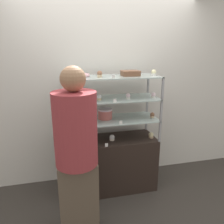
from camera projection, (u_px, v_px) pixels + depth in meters
ground_plane at (112, 186)px, 3.07m from camera, size 20.00×20.00×0.00m
back_wall at (106, 90)px, 3.06m from camera, size 8.00×0.05×2.60m
display_base at (112, 163)px, 2.97m from camera, size 1.15×0.47×0.72m
display_riser_lower at (112, 120)px, 2.79m from camera, size 1.15×0.47×0.27m
display_riser_middle at (112, 100)px, 2.71m from camera, size 1.15×0.47×0.27m
display_riser_upper at (112, 78)px, 2.64m from camera, size 1.15×0.47×0.27m
layer_cake_centerpiece at (105, 114)px, 2.79m from camera, size 0.19×0.19×0.13m
sheet_cake_frosted at (130, 73)px, 2.67m from camera, size 0.21×0.18×0.07m
cupcake_0 at (72, 143)px, 2.67m from camera, size 0.07×0.07×0.08m
cupcake_1 at (112, 138)px, 2.81m from camera, size 0.07×0.07×0.08m
cupcake_2 at (151, 135)px, 2.89m from camera, size 0.07×0.07×0.08m
price_tag_0 at (106, 145)px, 2.63m from camera, size 0.04×0.00×0.04m
cupcake_3 at (70, 122)px, 2.59m from camera, size 0.06×0.06×0.07m
cupcake_4 at (152, 115)px, 2.85m from camera, size 0.06×0.06×0.07m
price_tag_1 at (121, 123)px, 2.59m from camera, size 0.04×0.00×0.04m
cupcake_5 at (70, 99)px, 2.53m from camera, size 0.06×0.06×0.07m
cupcake_6 at (99, 97)px, 2.61m from camera, size 0.06×0.06×0.07m
cupcake_7 at (128, 96)px, 2.67m from camera, size 0.06×0.06×0.07m
cupcake_8 at (153, 95)px, 2.73m from camera, size 0.06×0.06×0.07m
price_tag_2 at (115, 101)px, 2.50m from camera, size 0.04×0.00×0.04m
cupcake_9 at (70, 75)px, 2.42m from camera, size 0.06×0.06×0.08m
cupcake_10 at (100, 74)px, 2.54m from camera, size 0.06×0.06×0.08m
cupcake_11 at (154, 73)px, 2.68m from camera, size 0.06×0.06×0.08m
price_tag_3 at (113, 77)px, 2.42m from camera, size 0.04×0.00×0.04m
donut_glazed at (84, 75)px, 2.58m from camera, size 0.15×0.15×0.04m
customer_figure at (77, 152)px, 2.07m from camera, size 0.40×0.40×1.73m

